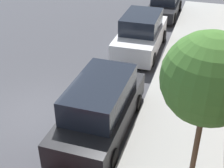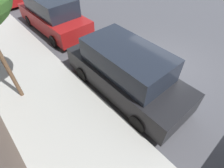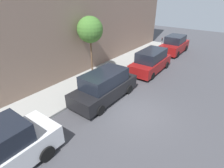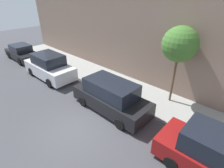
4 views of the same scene
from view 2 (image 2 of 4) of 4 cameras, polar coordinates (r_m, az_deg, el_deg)
ground_plane at (r=8.35m, az=17.00°, el=5.96°), size 60.00×60.00×0.00m
sidewalk at (r=5.90m, az=-13.53°, el=-13.95°), size 3.01×32.00×0.15m
parked_minivan_second at (r=10.81m, az=-18.74°, el=20.73°), size 2.02×4.94×1.90m
parked_minivan_third at (r=6.26m, az=4.56°, el=4.10°), size 2.02×4.91×1.90m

